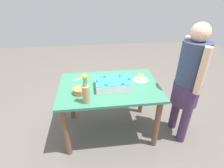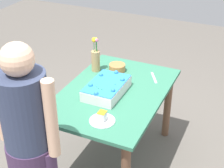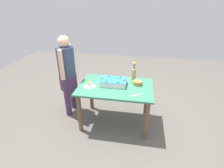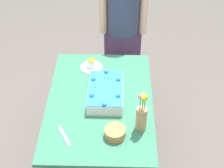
# 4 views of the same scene
# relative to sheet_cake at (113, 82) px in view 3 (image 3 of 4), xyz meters

# --- Properties ---
(ground_plane) EXTENTS (8.00, 8.00, 0.00)m
(ground_plane) POSITION_rel_sheet_cake_xyz_m (0.05, -0.04, -0.78)
(ground_plane) COLOR #5F5952
(dining_table) EXTENTS (1.22, 0.82, 0.73)m
(dining_table) POSITION_rel_sheet_cake_xyz_m (0.05, -0.04, -0.18)
(dining_table) COLOR #35795B
(dining_table) RESTS_ON ground_plane
(sheet_cake) EXTENTS (0.42, 0.27, 0.12)m
(sheet_cake) POSITION_rel_sheet_cake_xyz_m (0.00, 0.00, 0.00)
(sheet_cake) COLOR white
(sheet_cake) RESTS_ON dining_table
(serving_plate_with_slice) EXTENTS (0.19, 0.19, 0.08)m
(serving_plate_with_slice) POSITION_rel_sheet_cake_xyz_m (-0.37, -0.14, -0.03)
(serving_plate_with_slice) COLOR white
(serving_plate_with_slice) RESTS_ON dining_table
(cake_knife) EXTENTS (0.18, 0.12, 0.00)m
(cake_knife) POSITION_rel_sheet_cake_xyz_m (0.41, -0.27, -0.05)
(cake_knife) COLOR silver
(cake_knife) RESTS_ON dining_table
(flower_vase) EXTENTS (0.08, 0.08, 0.33)m
(flower_vase) POSITION_rel_sheet_cake_xyz_m (0.32, 0.26, 0.08)
(flower_vase) COLOR tan
(flower_vase) RESTS_ON dining_table
(fruit_bowl) EXTENTS (0.15, 0.15, 0.07)m
(fruit_bowl) POSITION_rel_sheet_cake_xyz_m (0.40, 0.08, -0.02)
(fruit_bowl) COLOR #B97843
(fruit_bowl) RESTS_ON dining_table
(person_standing) EXTENTS (0.31, 0.45, 1.49)m
(person_standing) POSITION_rel_sheet_cake_xyz_m (-0.86, 0.13, 0.08)
(person_standing) COLOR #473052
(person_standing) RESTS_ON ground_plane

